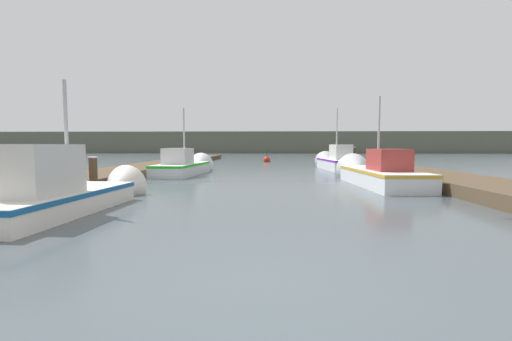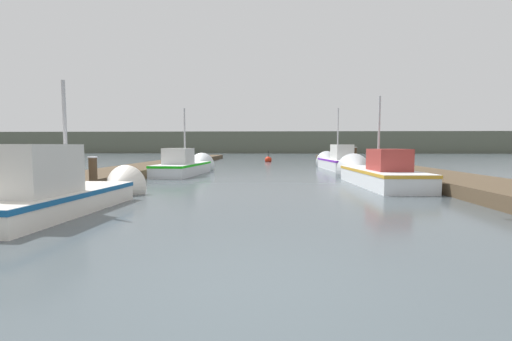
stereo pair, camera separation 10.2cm
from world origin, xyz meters
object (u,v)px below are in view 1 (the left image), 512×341
Objects in this scene: fishing_boat_3 at (335,161)px; channel_buoy at (267,160)px; fishing_boat_0 at (75,191)px; fishing_boat_2 at (187,166)px; fishing_boat_1 at (374,173)px; mooring_piling_1 at (354,158)px; mooring_piling_0 at (93,175)px.

channel_buoy is at bearing 111.44° from fishing_boat_3.
fishing_boat_0 is 23.41m from channel_buoy.
fishing_boat_2 reaches higher than fishing_boat_0.
mooring_piling_1 is at bearing 78.42° from fishing_boat_1.
fishing_boat_1 is at bearing -76.38° from channel_buoy.
fishing_boat_0 is at bearing -100.55° from channel_buoy.
mooring_piling_0 is 15.53m from mooring_piling_1.
fishing_boat_2 is at bearing 149.92° from fishing_boat_1.
fishing_boat_2 is 1.04× the size of fishing_boat_3.
mooring_piling_0 is (-0.90, 2.56, 0.14)m from fishing_boat_0.
fishing_boat_1 is 9.32m from fishing_boat_2.
fishing_boat_3 is 4.12× the size of mooring_piling_1.
fishing_boat_2 is 5.31× the size of channel_buoy.
channel_buoy is at bearing 75.78° from mooring_piling_0.
fishing_boat_2 reaches higher than mooring_piling_1.
mooring_piling_1 reaches higher than channel_buoy.
mooring_piling_1 is (10.64, 11.31, 0.12)m from mooring_piling_0.
mooring_piling_1 is at bearing -5.43° from fishing_boat_3.
fishing_boat_3 is 14.81m from mooring_piling_0.
fishing_boat_1 is at bearing -98.60° from mooring_piling_1.
mooring_piling_1 is 10.66m from channel_buoy.
mooring_piling_1 is 1.24× the size of channel_buoy.
channel_buoy is at bearing 100.65° from fishing_boat_1.
fishing_boat_3 is at bearing 86.11° from fishing_boat_1.
mooring_piling_1 is at bearing 46.73° from mooring_piling_0.
fishing_boat_3 is 5.00× the size of mooring_piling_0.
fishing_boat_0 is at bearing -149.46° from fishing_boat_1.
fishing_boat_0 reaches higher than mooring_piling_0.
fishing_boat_2 is at bearing -157.26° from mooring_piling_1.
fishing_boat_1 reaches higher than channel_buoy.
channel_buoy is (-4.21, 17.38, -0.24)m from fishing_boat_1.
fishing_boat_0 is 16.96m from mooring_piling_1.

